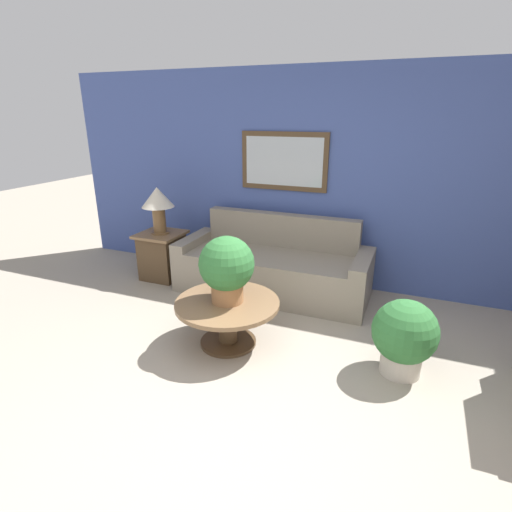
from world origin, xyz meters
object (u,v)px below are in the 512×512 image
(table_lamp, at_px, (158,202))
(potted_plant_on_table, at_px, (227,267))
(coffee_table, at_px, (228,313))
(couch_main, at_px, (273,268))
(potted_plant_floor, at_px, (404,335))
(side_table, at_px, (162,255))

(table_lamp, height_order, potted_plant_on_table, table_lamp)
(coffee_table, xyz_separation_m, table_lamp, (-1.51, 1.14, 0.70))
(couch_main, xyz_separation_m, table_lamp, (-1.50, -0.13, 0.72))
(couch_main, xyz_separation_m, potted_plant_floor, (1.56, -1.14, 0.05))
(couch_main, bearing_deg, potted_plant_on_table, -89.62)
(couch_main, bearing_deg, coffee_table, -89.57)
(potted_plant_on_table, height_order, potted_plant_floor, potted_plant_on_table)
(side_table, xyz_separation_m, table_lamp, (0.00, 0.00, 0.71))
(coffee_table, relative_size, table_lamp, 1.63)
(table_lamp, xyz_separation_m, potted_plant_on_table, (1.51, -1.13, -0.25))
(side_table, height_order, potted_plant_floor, potted_plant_floor)
(side_table, bearing_deg, couch_main, 4.92)
(potted_plant_on_table, bearing_deg, side_table, 143.10)
(potted_plant_floor, bearing_deg, coffee_table, -174.96)
(coffee_table, distance_m, table_lamp, 2.02)
(couch_main, distance_m, potted_plant_on_table, 1.35)
(table_lamp, bearing_deg, potted_plant_on_table, -36.90)
(coffee_table, distance_m, side_table, 1.90)
(couch_main, xyz_separation_m, potted_plant_on_table, (0.01, -1.26, 0.47))
(coffee_table, height_order, potted_plant_floor, potted_plant_floor)
(coffee_table, xyz_separation_m, potted_plant_on_table, (-0.00, 0.01, 0.46))
(side_table, distance_m, table_lamp, 0.71)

